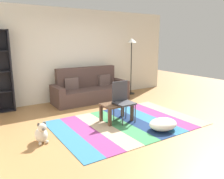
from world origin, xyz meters
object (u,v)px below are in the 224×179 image
coffee_table (117,107)px  standing_lamp (132,48)px  pouf (163,124)px  dog (41,134)px  couch (90,90)px  tv_remote (113,103)px  folding_chair (122,98)px

coffee_table → standing_lamp: standing_lamp is taller
pouf → dog: bearing=160.8°
couch → tv_remote: couch is taller
coffee_table → standing_lamp: (1.89, 1.94, 1.22)m
dog → folding_chair: (1.84, 0.10, 0.37)m
couch → dog: couch is taller
coffee_table → pouf: coffee_table is taller
couch → standing_lamp: bearing=2.3°
couch → pouf: size_ratio=3.70×
pouf → folding_chair: 1.05m
dog → couch: bearing=45.1°
tv_remote → standing_lamp: bearing=69.8°
coffee_table → pouf: (0.51, -0.94, -0.20)m
pouf → folding_chair: folding_chair is taller
dog → pouf: bearing=-19.2°
couch → tv_remote: (-0.38, -1.84, 0.09)m
couch → standing_lamp: size_ratio=1.22×
dog → coffee_table: bearing=5.3°
dog → tv_remote: size_ratio=2.65×
standing_lamp → tv_remote: 2.96m
couch → standing_lamp: standing_lamp is taller
coffee_table → tv_remote: bearing=152.3°
pouf → standing_lamp: 3.50m
couch → coffee_table: (-0.31, -1.88, -0.01)m
dog → standing_lamp: standing_lamp is taller
tv_remote → folding_chair: folding_chair is taller
coffee_table → dog: bearing=-174.7°
couch → folding_chair: 1.96m
coffee_table → dog: 1.74m
coffee_table → dog: size_ratio=1.69×
couch → dog: 2.89m
coffee_table → standing_lamp: 2.97m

